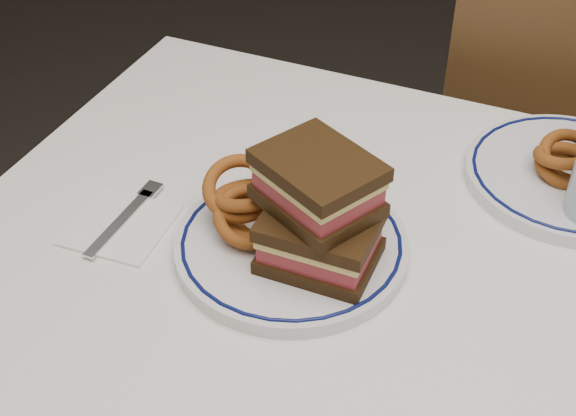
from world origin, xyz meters
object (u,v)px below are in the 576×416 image
at_px(reuben_sandwich, 319,212).
at_px(far_plate, 570,175).
at_px(main_plate, 291,245).
at_px(chair_far, 561,162).

bearing_deg(reuben_sandwich, far_plate, 49.28).
distance_m(main_plate, far_plate, 0.40).
xyz_separation_m(chair_far, far_plate, (0.02, -0.40, 0.25)).
bearing_deg(reuben_sandwich, main_plate, 163.05).
height_order(chair_far, reuben_sandwich, chair_far).
bearing_deg(far_plate, main_plate, -136.03).
bearing_deg(chair_far, main_plate, -111.61).
relative_size(chair_far, far_plate, 3.34).
bearing_deg(far_plate, chair_far, 92.94).
distance_m(reuben_sandwich, far_plate, 0.39).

